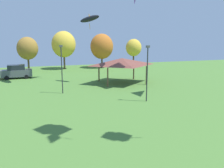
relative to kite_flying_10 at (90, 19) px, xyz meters
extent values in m
ellipsoid|color=black|center=(0.00, 0.00, 0.00)|extent=(2.79, 2.93, 1.32)
cube|color=orange|center=(0.00, 0.00, 0.20)|extent=(0.22, 0.23, 0.91)
cylinder|color=orange|center=(0.00, 0.00, -1.02)|extent=(0.15, 0.15, 0.81)
cube|color=#4C5156|center=(-10.58, 6.87, -8.19)|extent=(4.78, 2.08, 1.10)
cube|color=#1E232D|center=(-10.58, 6.87, -7.25)|extent=(2.66, 1.84, 0.77)
cylinder|color=black|center=(-9.09, 5.98, -8.74)|extent=(0.65, 0.25, 0.64)
cylinder|color=black|center=(-9.16, 7.87, -8.74)|extent=(0.65, 0.25, 0.64)
cylinder|color=black|center=(-12.00, 5.86, -8.74)|extent=(0.65, 0.25, 0.64)
cylinder|color=black|center=(-12.08, 7.75, -8.74)|extent=(0.65, 0.25, 0.64)
cylinder|color=brown|center=(1.38, -4.13, -7.76)|extent=(0.20, 0.20, 2.60)
cylinder|color=brown|center=(7.03, -4.13, -7.76)|extent=(0.20, 0.20, 2.60)
cylinder|color=brown|center=(1.38, 0.38, -7.76)|extent=(0.20, 0.20, 2.60)
cylinder|color=brown|center=(7.03, 0.38, -7.76)|extent=(0.20, 0.20, 2.60)
pyramid|color=brown|center=(4.21, -1.88, -5.96)|extent=(7.32, 5.84, 1.00)
cylinder|color=#2D2D33|center=(-4.73, -5.80, -6.35)|extent=(0.12, 0.12, 5.43)
cube|color=#4C4C51|center=(-4.73, -5.80, -3.51)|extent=(0.36, 0.20, 0.24)
cylinder|color=#2D2D33|center=(3.15, -12.09, -6.31)|extent=(0.12, 0.12, 5.52)
cube|color=#4C4C51|center=(3.15, -12.09, -3.43)|extent=(0.36, 0.20, 0.24)
cylinder|color=brown|center=(-8.88, 15.32, -7.62)|extent=(0.36, 0.36, 2.90)
ellipsoid|color=olive|center=(-8.88, 15.32, -4.67)|extent=(4.00, 4.00, 4.40)
cylinder|color=brown|center=(-1.84, 16.20, -7.44)|extent=(0.36, 0.36, 3.25)
ellipsoid|color=gold|center=(-1.84, 16.20, -3.99)|extent=(4.88, 4.88, 5.37)
cylinder|color=brown|center=(6.15, 15.77, -7.70)|extent=(0.36, 0.36, 2.74)
ellipsoid|color=#BC6623|center=(6.15, 15.77, -4.50)|extent=(4.88, 4.88, 5.37)
cylinder|color=brown|center=(13.33, 15.25, -7.59)|extent=(0.36, 0.36, 2.94)
ellipsoid|color=gold|center=(13.33, 15.25, -4.83)|extent=(3.45, 3.45, 3.80)
camera|label=1|loc=(-7.65, -33.67, -2.47)|focal=38.00mm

